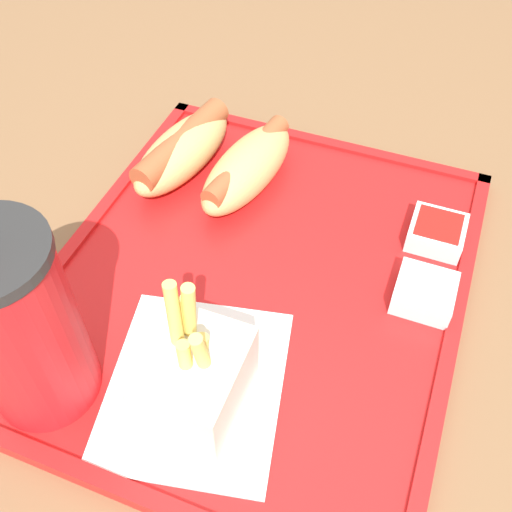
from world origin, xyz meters
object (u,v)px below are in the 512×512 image
at_px(soda_cup, 19,327).
at_px(sauce_cup_ketchup, 437,232).
at_px(hot_dog_far, 182,150).
at_px(hot_dog_near, 247,167).
at_px(fries_carton, 196,379).
at_px(sauce_cup_mayo, 425,291).

xyz_separation_m(soda_cup, sauce_cup_ketchup, (0.25, -0.24, -0.07)).
height_order(hot_dog_far, hot_dog_near, same).
bearing_deg(fries_carton, hot_dog_near, 13.12).
bearing_deg(sauce_cup_ketchup, fries_carton, 149.61).
height_order(hot_dog_near, fries_carton, fries_carton).
bearing_deg(fries_carton, hot_dog_far, 28.03).
height_order(hot_dog_far, sauce_cup_ketchup, hot_dog_far).
xyz_separation_m(fries_carton, sauce_cup_ketchup, (0.22, -0.13, -0.02)).
bearing_deg(sauce_cup_mayo, soda_cup, 126.36).
distance_m(hot_dog_far, hot_dog_near, 0.07).
distance_m(soda_cup, sauce_cup_ketchup, 0.35).
xyz_separation_m(soda_cup, hot_dog_near, (0.25, -0.06, -0.05)).
bearing_deg(sauce_cup_ketchup, hot_dog_far, 88.66).
distance_m(hot_dog_near, sauce_cup_mayo, 0.20).
height_order(hot_dog_far, fries_carton, fries_carton).
bearing_deg(fries_carton, sauce_cup_ketchup, -30.39).
distance_m(soda_cup, hot_dog_far, 0.26).
distance_m(hot_dog_far, sauce_cup_ketchup, 0.25).
bearing_deg(hot_dog_far, fries_carton, -151.97).
relative_size(hot_dog_near, sauce_cup_ketchup, 3.06).
relative_size(hot_dog_near, fries_carton, 1.24).
bearing_deg(sauce_cup_mayo, hot_dog_near, 67.67).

